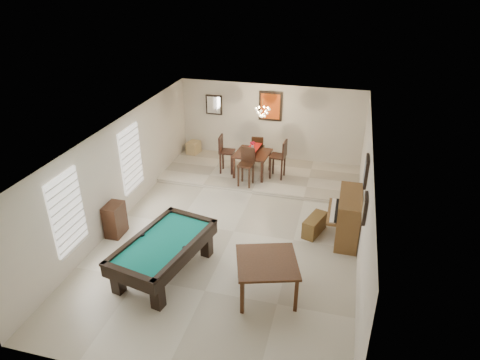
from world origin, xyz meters
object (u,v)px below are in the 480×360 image
at_px(apothecary_chest, 115,220).
at_px(dining_table, 252,162).
at_px(pool_table, 164,257).
at_px(dining_chair_south, 246,167).
at_px(chandelier, 262,109).
at_px(square_table, 266,277).
at_px(flower_vase, 253,145).
at_px(upright_piano, 343,216).
at_px(piano_bench, 314,225).
at_px(dining_chair_east, 278,159).
at_px(dining_chair_north, 258,150).
at_px(corner_bench, 194,147).
at_px(dining_chair_west, 227,154).

distance_m(apothecary_chest, dining_table, 4.64).
relative_size(pool_table, dining_chair_south, 2.10).
relative_size(apothecary_chest, chandelier, 1.39).
distance_m(square_table, flower_vase, 5.30).
xyz_separation_m(upright_piano, flower_vase, (-2.83, 2.63, 0.50)).
distance_m(pool_table, square_table, 2.25).
distance_m(piano_bench, dining_chair_south, 2.92).
height_order(upright_piano, dining_chair_east, dining_chair_east).
xyz_separation_m(apothecary_chest, dining_chair_north, (2.54, 4.65, 0.21)).
height_order(square_table, dining_chair_east, dining_chair_east).
bearing_deg(flower_vase, dining_chair_south, -91.80).
relative_size(dining_table, dining_chair_east, 0.85).
relative_size(dining_table, corner_bench, 2.26).
bearing_deg(corner_bench, dining_chair_west, -36.41).
xyz_separation_m(dining_table, flower_vase, (-0.00, 0.00, 0.55)).
distance_m(pool_table, dining_chair_west, 4.92).
distance_m(apothecary_chest, flower_vase, 4.69).
xyz_separation_m(piano_bench, dining_chair_south, (-2.21, 1.86, 0.46)).
height_order(dining_table, dining_chair_south, dining_chair_south).
bearing_deg(dining_chair_west, pool_table, 176.68).
bearing_deg(chandelier, dining_table, -149.37).
bearing_deg(corner_bench, chandelier, -20.30).
bearing_deg(dining_chair_north, piano_bench, 119.01).
height_order(square_table, apothecary_chest, apothecary_chest).
relative_size(dining_chair_north, dining_chair_west, 0.85).
height_order(pool_table, flower_vase, flower_vase).
relative_size(piano_bench, dining_chair_north, 0.81).
bearing_deg(piano_bench, dining_table, 130.05).
bearing_deg(dining_chair_east, dining_chair_south, -42.68).
bearing_deg(apothecary_chest, dining_chair_east, 49.53).
bearing_deg(corner_bench, dining_chair_south, -38.66).
relative_size(upright_piano, apothecary_chest, 1.71).
relative_size(piano_bench, chandelier, 1.36).
distance_m(dining_chair_west, dining_chair_east, 1.58).
xyz_separation_m(upright_piano, dining_chair_east, (-2.05, 2.62, 0.13)).
bearing_deg(corner_bench, upright_piano, -35.82).
distance_m(pool_table, dining_chair_south, 4.27).
distance_m(dining_chair_south, dining_chair_east, 1.10).
height_order(upright_piano, dining_table, upright_piano).
relative_size(dining_chair_west, chandelier, 1.98).
xyz_separation_m(square_table, dining_chair_west, (-2.27, 5.02, 0.31)).
height_order(dining_chair_west, corner_bench, dining_chair_west).
bearing_deg(chandelier, dining_chair_north, 111.28).
xyz_separation_m(dining_chair_west, corner_bench, (-1.54, 1.13, -0.39)).
bearing_deg(dining_chair_north, chandelier, 107.35).
height_order(flower_vase, dining_chair_south, dining_chair_south).
distance_m(apothecary_chest, dining_chair_south, 4.03).
bearing_deg(apothecary_chest, dining_chair_north, 61.39).
xyz_separation_m(pool_table, dining_chair_south, (0.75, 4.19, 0.29)).
bearing_deg(square_table, dining_chair_south, 109.17).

